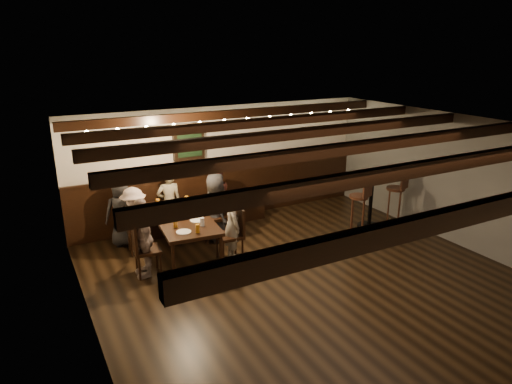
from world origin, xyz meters
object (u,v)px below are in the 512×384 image
dining_table (182,220)px  chair_right_near (215,225)px  chair_left_near (138,239)px  chair_left_far (147,259)px  chair_right_far (231,244)px  person_bench_left (123,212)px  person_right_near (216,207)px  bar_stool_left (358,214)px  bar_stool_right (394,206)px  high_top_table (372,192)px  person_left_far (143,237)px  person_bench_right (216,199)px  person_left_near (135,221)px  person_bench_centre (169,203)px  person_right_far (232,225)px

dining_table → chair_right_near: (0.76, 0.38, -0.38)m
chair_left_near → chair_right_near: bearing=90.0°
chair_left_far → chair_right_far: bearing=90.0°
person_bench_left → chair_left_near: bearing=112.0°
dining_table → person_right_near: size_ratio=1.56×
bar_stool_left → bar_stool_right: 1.00m
dining_table → high_top_table: size_ratio=1.80×
person_left_far → bar_stool_left: 4.12m
person_bench_right → chair_left_near: bearing=15.5°
chair_right_far → person_left_near: 1.75m
high_top_table → dining_table: bearing=172.2°
person_left_near → bar_stool_right: 5.16m
chair_right_far → person_right_near: 0.97m
dining_table → person_left_far: 0.88m
person_bench_centre → person_left_far: (-0.89, -1.42, -0.00)m
person_left_near → chair_left_near: bearing=90.0°
person_bench_centre → person_left_near: 0.96m
person_right_far → person_bench_right: bearing=-6.3°
person_left_near → person_right_near: bearing=90.0°
person_bench_left → bar_stool_left: bearing=163.0°
person_left_near → bar_stool_right: person_left_near is taller
dining_table → chair_left_near: (-0.67, 0.52, -0.42)m
person_left_near → person_left_far: size_ratio=0.93×
chair_left_near → person_left_far: bearing=-2.0°
high_top_table → bar_stool_right: bar_stool_right is taller
person_bench_centre → person_left_far: 1.68m
person_left_far → person_right_far: (1.49, -0.14, -0.02)m
person_bench_right → person_left_near: person_bench_right is taller
bar_stool_right → person_right_near: bearing=142.6°
chair_right_far → person_bench_right: person_bench_right is taller
person_bench_left → bar_stool_right: size_ratio=1.11×
chair_left_near → person_right_far: size_ratio=0.68×
person_left_far → bar_stool_right: bearing=92.1°
bar_stool_left → bar_stool_right: same height
dining_table → chair_right_near: bearing=32.0°
person_bench_right → person_left_far: size_ratio=1.01×
person_left_near → person_left_far: 0.90m
person_bench_left → chair_left_far: bearing=97.6°
bar_stool_left → chair_right_far: bearing=155.7°
chair_left_near → chair_right_far: bearing=58.0°
chair_right_near → high_top_table: (3.05, -0.90, 0.45)m
dining_table → chair_left_far: chair_left_far is taller
bar_stool_left → person_right_near: bearing=136.6°
bar_stool_left → person_right_far: bearing=155.7°
chair_left_far → person_bench_left: (-0.05, 1.36, 0.37)m
person_bench_left → bar_stool_left: person_bench_left is taller
chair_left_far → person_bench_right: 2.14m
chair_left_near → person_left_far: (-0.12, -0.89, 0.39)m
person_bench_left → bar_stool_right: 5.39m
person_bench_left → person_bench_right: 1.80m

